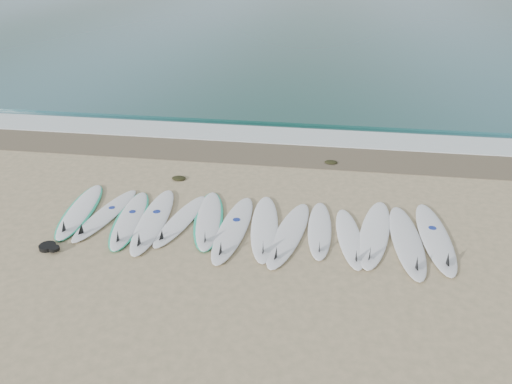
# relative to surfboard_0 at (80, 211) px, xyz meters

# --- Properties ---
(ground) EXTENTS (120.00, 120.00, 0.00)m
(ground) POSITION_rel_surfboard_0_xyz_m (3.76, -0.10, -0.05)
(ground) COLOR tan
(ocean) EXTENTS (120.00, 55.00, 0.03)m
(ocean) POSITION_rel_surfboard_0_xyz_m (3.76, 32.40, -0.03)
(ocean) COLOR #1F4D4F
(ocean) RESTS_ON ground
(wet_sand_band) EXTENTS (120.00, 1.80, 0.01)m
(wet_sand_band) POSITION_rel_surfboard_0_xyz_m (3.76, 4.00, -0.04)
(wet_sand_band) COLOR brown
(wet_sand_band) RESTS_ON ground
(foam_band) EXTENTS (120.00, 1.40, 0.04)m
(foam_band) POSITION_rel_surfboard_0_xyz_m (3.76, 5.40, -0.03)
(foam_band) COLOR silver
(foam_band) RESTS_ON ground
(wave_crest) EXTENTS (120.00, 1.00, 0.10)m
(wave_crest) POSITION_rel_surfboard_0_xyz_m (3.76, 6.90, 0.00)
(wave_crest) COLOR #1F4D4F
(wave_crest) RESTS_ON ground
(surfboard_0) EXTENTS (0.92, 2.60, 0.32)m
(surfboard_0) POSITION_rel_surfboard_0_xyz_m (0.00, 0.00, 0.00)
(surfboard_0) COLOR white
(surfboard_0) RESTS_ON ground
(surfboard_1) EXTENTS (0.85, 2.47, 0.31)m
(surfboard_1) POSITION_rel_surfboard_0_xyz_m (0.62, -0.11, 0.01)
(surfboard_1) COLOR white
(surfboard_1) RESTS_ON ground
(surfboard_2) EXTENTS (0.93, 2.58, 0.32)m
(surfboard_2) POSITION_rel_surfboard_0_xyz_m (1.22, -0.20, -0.00)
(surfboard_2) COLOR white
(surfboard_2) RESTS_ON ground
(surfboard_3) EXTENTS (0.78, 2.83, 0.36)m
(surfboard_3) POSITION_rel_surfboard_0_xyz_m (1.73, -0.21, 0.01)
(surfboard_3) COLOR white
(surfboard_3) RESTS_ON ground
(surfboard_4) EXTENTS (0.87, 2.36, 0.30)m
(surfboard_4) POSITION_rel_surfboard_0_xyz_m (2.29, -0.11, 0.00)
(surfboard_4) COLOR white
(surfboard_4) RESTS_ON ground
(surfboard_5) EXTENTS (1.00, 2.59, 0.32)m
(surfboard_5) POSITION_rel_surfboard_0_xyz_m (2.87, 0.04, -0.00)
(surfboard_5) COLOR white
(surfboard_5) RESTS_ON ground
(surfboard_6) EXTENTS (0.71, 2.77, 0.35)m
(surfboard_6) POSITION_rel_surfboard_0_xyz_m (3.45, -0.29, 0.01)
(surfboard_6) COLOR white
(surfboard_6) RESTS_ON ground
(surfboard_7) EXTENTS (0.83, 2.74, 0.34)m
(surfboard_7) POSITION_rel_surfboard_0_xyz_m (4.09, -0.14, 0.01)
(surfboard_7) COLOR white
(surfboard_7) RESTS_ON ground
(surfboard_8) EXTENTS (0.98, 2.71, 0.34)m
(surfboard_8) POSITION_rel_surfboard_0_xyz_m (4.60, -0.33, 0.01)
(surfboard_8) COLOR white
(surfboard_8) RESTS_ON ground
(surfboard_9) EXTENTS (0.53, 2.33, 0.30)m
(surfboard_9) POSITION_rel_surfboard_0_xyz_m (5.21, -0.05, 0.00)
(surfboard_9) COLOR white
(surfboard_9) RESTS_ON ground
(surfboard_10) EXTENTS (0.74, 2.33, 0.29)m
(surfboard_10) POSITION_rel_surfboard_0_xyz_m (5.82, -0.27, 0.00)
(surfboard_10) COLOR white
(surfboard_10) RESTS_ON ground
(surfboard_11) EXTENTS (1.01, 2.81, 0.35)m
(surfboard_11) POSITION_rel_surfboard_0_xyz_m (6.31, -0.04, 0.01)
(surfboard_11) COLOR white
(surfboard_11) RESTS_ON ground
(surfboard_12) EXTENTS (0.70, 2.78, 0.35)m
(surfboard_12) POSITION_rel_surfboard_0_xyz_m (6.93, -0.24, 0.01)
(surfboard_12) COLOR silver
(surfboard_12) RESTS_ON ground
(surfboard_13) EXTENTS (0.69, 2.78, 0.35)m
(surfboard_13) POSITION_rel_surfboard_0_xyz_m (7.50, -0.03, 0.01)
(surfboard_13) COLOR white
(surfboard_13) RESTS_ON ground
(seaweed_near) EXTENTS (0.35, 0.27, 0.07)m
(seaweed_near) POSITION_rel_surfboard_0_xyz_m (1.65, 1.98, -0.01)
(seaweed_near) COLOR black
(seaweed_near) RESTS_ON ground
(seaweed_far) EXTENTS (0.34, 0.27, 0.07)m
(seaweed_far) POSITION_rel_surfboard_0_xyz_m (5.39, 3.54, -0.01)
(seaweed_far) COLOR black
(seaweed_far) RESTS_ON ground
(leash_coil) EXTENTS (0.46, 0.36, 0.11)m
(leash_coil) POSITION_rel_surfboard_0_xyz_m (0.08, -1.44, 0.00)
(leash_coil) COLOR black
(leash_coil) RESTS_ON ground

